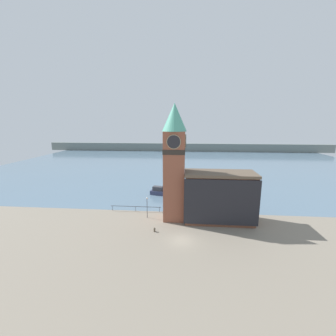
{
  "coord_description": "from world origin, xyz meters",
  "views": [
    {
      "loc": [
        0.54,
        -33.13,
        18.75
      ],
      "look_at": [
        -2.81,
        6.11,
        10.58
      ],
      "focal_mm": 24.0,
      "sensor_mm": 36.0,
      "label": 1
    }
  ],
  "objects_px": {
    "clock_tower": "(174,160)",
    "boat_near": "(161,192)",
    "mooring_bollard_near": "(154,229)",
    "lamp_post": "(147,204)",
    "pier_building": "(219,197)"
  },
  "relations": [
    {
      "from": "boat_near",
      "to": "mooring_bollard_near",
      "type": "distance_m",
      "value": 20.13
    },
    {
      "from": "mooring_bollard_near",
      "to": "lamp_post",
      "type": "distance_m",
      "value": 6.6
    },
    {
      "from": "pier_building",
      "to": "boat_near",
      "type": "height_order",
      "value": "pier_building"
    },
    {
      "from": "clock_tower",
      "to": "pier_building",
      "type": "xyz_separation_m",
      "value": [
        8.54,
        -0.29,
        -6.89
      ]
    },
    {
      "from": "boat_near",
      "to": "lamp_post",
      "type": "height_order",
      "value": "lamp_post"
    },
    {
      "from": "lamp_post",
      "to": "boat_near",
      "type": "bearing_deg",
      "value": 86.06
    },
    {
      "from": "boat_near",
      "to": "mooring_bollard_near",
      "type": "relative_size",
      "value": 8.14
    },
    {
      "from": "boat_near",
      "to": "mooring_bollard_near",
      "type": "height_order",
      "value": "boat_near"
    },
    {
      "from": "clock_tower",
      "to": "pier_building",
      "type": "bearing_deg",
      "value": -1.96
    },
    {
      "from": "clock_tower",
      "to": "pier_building",
      "type": "height_order",
      "value": "clock_tower"
    },
    {
      "from": "boat_near",
      "to": "clock_tower",
      "type": "bearing_deg",
      "value": -59.97
    },
    {
      "from": "pier_building",
      "to": "lamp_post",
      "type": "xyz_separation_m",
      "value": [
        -13.86,
        0.26,
        -1.88
      ]
    },
    {
      "from": "clock_tower",
      "to": "boat_near",
      "type": "xyz_separation_m",
      "value": [
        -4.32,
        14.39,
        -10.91
      ]
    },
    {
      "from": "mooring_bollard_near",
      "to": "pier_building",
      "type": "bearing_deg",
      "value": 24.97
    },
    {
      "from": "pier_building",
      "to": "clock_tower",
      "type": "bearing_deg",
      "value": 178.04
    }
  ]
}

